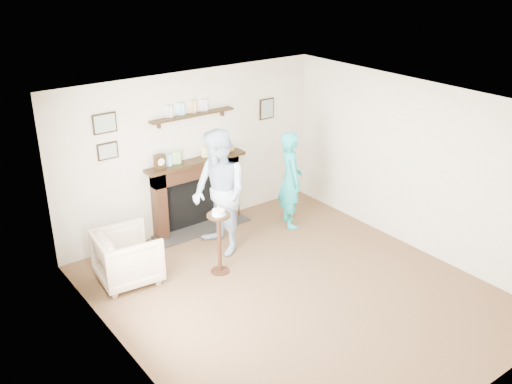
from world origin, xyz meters
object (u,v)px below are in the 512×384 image
armchair (130,280)px  woman (289,224)px  man (221,250)px  pedestal_table (219,232)px

armchair → woman: bearing=-84.3°
man → armchair: bearing=-89.1°
armchair → pedestal_table: (1.10, -0.55, 0.62)m
man → woman: 1.36m
armchair → woman: size_ratio=0.51×
armchair → man: 1.45m
man → pedestal_table: (-0.35, -0.51, 0.62)m
armchair → woman: woman is taller
pedestal_table → woman: bearing=17.7°
man → woman: (1.36, 0.04, 0.00)m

